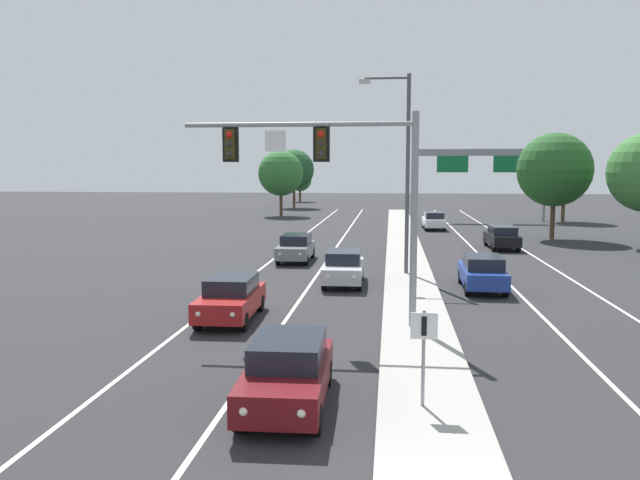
% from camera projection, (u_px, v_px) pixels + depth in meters
% --- Properties ---
extents(median_island, '(2.40, 110.00, 0.15)m').
position_uv_depth(median_island, '(412.00, 295.00, 26.97)').
color(median_island, '#9E9B93').
rests_on(median_island, ground).
extents(lane_stripe_oncoming_center, '(0.14, 100.00, 0.01)m').
position_uv_depth(lane_stripe_oncoming_center, '(321.00, 269.00, 34.41)').
color(lane_stripe_oncoming_center, silver).
rests_on(lane_stripe_oncoming_center, ground).
extents(lane_stripe_receding_center, '(0.14, 100.00, 0.01)m').
position_uv_depth(lane_stripe_receding_center, '(497.00, 272.00, 33.37)').
color(lane_stripe_receding_center, silver).
rests_on(lane_stripe_receding_center, ground).
extents(edge_stripe_left, '(0.14, 100.00, 0.01)m').
position_uv_depth(edge_stripe_left, '(262.00, 268.00, 34.78)').
color(edge_stripe_left, silver).
rests_on(edge_stripe_left, ground).
extents(edge_stripe_right, '(0.14, 100.00, 0.01)m').
position_uv_depth(edge_stripe_right, '(561.00, 273.00, 33.00)').
color(edge_stripe_right, silver).
rests_on(edge_stripe_right, ground).
extents(overhead_signal_mast, '(7.92, 0.44, 7.20)m').
position_uv_depth(overhead_signal_mast, '(338.00, 172.00, 21.09)').
color(overhead_signal_mast, gray).
rests_on(overhead_signal_mast, median_island).
extents(median_sign_post, '(0.60, 0.10, 2.20)m').
position_uv_depth(median_sign_post, '(424.00, 344.00, 14.06)').
color(median_sign_post, gray).
rests_on(median_sign_post, median_island).
extents(street_lamp_median, '(2.58, 0.28, 10.00)m').
position_uv_depth(street_lamp_median, '(403.00, 162.00, 31.66)').
color(street_lamp_median, '#4C4C51').
rests_on(street_lamp_median, median_island).
extents(car_oncoming_darkred, '(1.91, 4.51, 1.58)m').
position_uv_depth(car_oncoming_darkred, '(288.00, 371.00, 14.56)').
color(car_oncoming_darkred, '#5B0F14').
rests_on(car_oncoming_darkred, ground).
extents(car_oncoming_red, '(1.90, 4.50, 1.58)m').
position_uv_depth(car_oncoming_red, '(231.00, 297.00, 22.84)').
color(car_oncoming_red, maroon).
rests_on(car_oncoming_red, ground).
extents(car_oncoming_silver, '(1.90, 4.50, 1.58)m').
position_uv_depth(car_oncoming_silver, '(343.00, 267.00, 29.86)').
color(car_oncoming_silver, '#B7B7BC').
rests_on(car_oncoming_silver, ground).
extents(car_oncoming_grey, '(1.82, 4.47, 1.58)m').
position_uv_depth(car_oncoming_grey, '(296.00, 248.00, 37.19)').
color(car_oncoming_grey, slate).
rests_on(car_oncoming_grey, ground).
extents(car_receding_blue, '(1.87, 4.49, 1.58)m').
position_uv_depth(car_receding_blue, '(482.00, 272.00, 28.42)').
color(car_receding_blue, navy).
rests_on(car_receding_blue, ground).
extents(car_receding_black, '(1.89, 4.50, 1.58)m').
position_uv_depth(car_receding_black, '(502.00, 237.00, 42.90)').
color(car_receding_black, black).
rests_on(car_receding_black, ground).
extents(car_receding_white, '(1.90, 4.50, 1.58)m').
position_uv_depth(car_receding_white, '(434.00, 220.00, 56.44)').
color(car_receding_white, silver).
rests_on(car_receding_white, ground).
extents(highway_sign_gantry, '(13.28, 0.42, 7.50)m').
position_uv_depth(highway_sign_gantry, '(481.00, 162.00, 64.84)').
color(highway_sign_gantry, gray).
rests_on(highway_sign_gantry, ground).
extents(tree_far_right_a, '(5.67, 5.67, 8.20)m').
position_uv_depth(tree_far_right_a, '(555.00, 170.00, 48.28)').
color(tree_far_right_a, '#4C3823').
rests_on(tree_far_right_a, ground).
extents(tree_far_left_c, '(5.18, 5.18, 7.50)m').
position_uv_depth(tree_far_left_c, '(281.00, 173.00, 72.00)').
color(tree_far_left_c, '#4C3823').
rests_on(tree_far_left_c, ground).
extents(tree_far_right_b, '(5.29, 5.29, 7.65)m').
position_uv_depth(tree_far_right_b, '(565.00, 173.00, 64.21)').
color(tree_far_right_b, '#4C3823').
rests_on(tree_far_right_b, ground).
extents(tree_far_left_a, '(3.86, 3.86, 5.58)m').
position_uv_depth(tree_far_left_a, '(300.00, 179.00, 102.70)').
color(tree_far_left_a, '#4C3823').
rests_on(tree_far_left_a, ground).
extents(tree_far_left_b, '(5.57, 5.57, 8.06)m').
position_uv_depth(tree_far_left_b, '(294.00, 170.00, 86.70)').
color(tree_far_left_b, '#4C3823').
rests_on(tree_far_left_b, ground).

